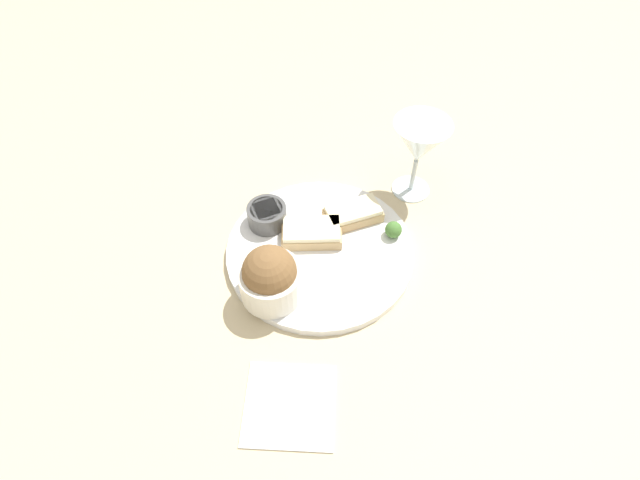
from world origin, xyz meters
TOP-DOWN VIEW (x-y plane):
  - ground_plane at (0.00, 0.00)m, footprint 4.00×4.00m
  - dinner_plate at (0.00, 0.00)m, footprint 0.29×0.29m
  - salad_bowl at (0.07, 0.08)m, footprint 0.09×0.09m
  - sauce_ramekin at (0.08, -0.05)m, footprint 0.06×0.06m
  - cheese_toast_near at (0.01, -0.02)m, footprint 0.09×0.05m
  - cheese_toast_far at (-0.05, -0.06)m, footprint 0.10×0.07m
  - wine_glass at (-0.16, -0.14)m, footprint 0.09×0.09m
  - garnish at (-0.12, -0.02)m, footprint 0.03×0.03m
  - napkin at (0.04, 0.24)m, footprint 0.12×0.12m

SIDE VIEW (x-z plane):
  - ground_plane at x=0.00m, z-range 0.00..0.00m
  - napkin at x=0.04m, z-range 0.00..0.01m
  - dinner_plate at x=0.00m, z-range 0.00..0.01m
  - cheese_toast_near at x=0.01m, z-range 0.01..0.04m
  - cheese_toast_far at x=-0.05m, z-range 0.01..0.04m
  - garnish at x=-0.12m, z-range 0.01..0.04m
  - sauce_ramekin at x=0.08m, z-range 0.02..0.05m
  - salad_bowl at x=0.07m, z-range 0.01..0.10m
  - wine_glass at x=-0.16m, z-range 0.03..0.17m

